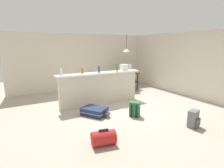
{
  "coord_description": "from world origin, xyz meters",
  "views": [
    {
      "loc": [
        -2.98,
        -4.88,
        1.95
      ],
      "look_at": [
        -0.01,
        0.36,
        0.67
      ],
      "focal_mm": 28.61,
      "sensor_mm": 36.0,
      "label": 1
    }
  ],
  "objects_px": {
    "bottle_white": "(61,72)",
    "bottle_blue": "(99,69)",
    "bottle_clear": "(130,67)",
    "dining_chair_near_partition": "(131,79)",
    "duffel_bag_red": "(104,138)",
    "pendant_lamp": "(126,50)",
    "backpack_grey": "(194,119)",
    "bottle_amber": "(82,70)",
    "backpack_green": "(135,109)",
    "bottle_green": "(117,68)",
    "dining_table": "(125,75)",
    "suitcase_flat_navy": "(95,111)",
    "grocery_bag": "(124,67)"
  },
  "relations": [
    {
      "from": "bottle_blue",
      "to": "bottle_green",
      "type": "bearing_deg",
      "value": -5.74
    },
    {
      "from": "bottle_blue",
      "to": "bottle_green",
      "type": "distance_m",
      "value": 0.66
    },
    {
      "from": "pendant_lamp",
      "to": "backpack_grey",
      "type": "distance_m",
      "value": 4.61
    },
    {
      "from": "dining_chair_near_partition",
      "to": "bottle_amber",
      "type": "bearing_deg",
      "value": -160.37
    },
    {
      "from": "duffel_bag_red",
      "to": "dining_chair_near_partition",
      "type": "bearing_deg",
      "value": 47.55
    },
    {
      "from": "bottle_white",
      "to": "bottle_amber",
      "type": "bearing_deg",
      "value": 0.39
    },
    {
      "from": "duffel_bag_red",
      "to": "backpack_green",
      "type": "bearing_deg",
      "value": 32.14
    },
    {
      "from": "backpack_green",
      "to": "pendant_lamp",
      "type": "bearing_deg",
      "value": 60.31
    },
    {
      "from": "duffel_bag_red",
      "to": "backpack_grey",
      "type": "bearing_deg",
      "value": -8.67
    },
    {
      "from": "grocery_bag",
      "to": "dining_chair_near_partition",
      "type": "height_order",
      "value": "grocery_bag"
    },
    {
      "from": "bottle_white",
      "to": "bottle_blue",
      "type": "relative_size",
      "value": 0.91
    },
    {
      "from": "pendant_lamp",
      "to": "backpack_grey",
      "type": "bearing_deg",
      "value": -101.39
    },
    {
      "from": "dining_chair_near_partition",
      "to": "duffel_bag_red",
      "type": "distance_m",
      "value": 4.63
    },
    {
      "from": "bottle_amber",
      "to": "backpack_grey",
      "type": "bearing_deg",
      "value": -57.52
    },
    {
      "from": "bottle_clear",
      "to": "dining_chair_near_partition",
      "type": "distance_m",
      "value": 1.4
    },
    {
      "from": "backpack_green",
      "to": "backpack_grey",
      "type": "height_order",
      "value": "same"
    },
    {
      "from": "bottle_amber",
      "to": "dining_chair_near_partition",
      "type": "distance_m",
      "value": 2.86
    },
    {
      "from": "bottle_amber",
      "to": "bottle_green",
      "type": "relative_size",
      "value": 0.75
    },
    {
      "from": "suitcase_flat_navy",
      "to": "backpack_green",
      "type": "height_order",
      "value": "backpack_green"
    },
    {
      "from": "pendant_lamp",
      "to": "bottle_blue",
      "type": "bearing_deg",
      "value": -144.65
    },
    {
      "from": "backpack_grey",
      "to": "bottle_blue",
      "type": "bearing_deg",
      "value": 114.13
    },
    {
      "from": "bottle_green",
      "to": "suitcase_flat_navy",
      "type": "relative_size",
      "value": 0.31
    },
    {
      "from": "duffel_bag_red",
      "to": "dining_table",
      "type": "bearing_deg",
      "value": 51.61
    },
    {
      "from": "bottle_amber",
      "to": "duffel_bag_red",
      "type": "height_order",
      "value": "bottle_amber"
    },
    {
      "from": "bottle_blue",
      "to": "dining_chair_near_partition",
      "type": "relative_size",
      "value": 0.25
    },
    {
      "from": "grocery_bag",
      "to": "pendant_lamp",
      "type": "bearing_deg",
      "value": 53.49
    },
    {
      "from": "duffel_bag_red",
      "to": "bottle_white",
      "type": "bearing_deg",
      "value": 93.94
    },
    {
      "from": "dining_chair_near_partition",
      "to": "duffel_bag_red",
      "type": "relative_size",
      "value": 1.75
    },
    {
      "from": "dining_table",
      "to": "dining_chair_near_partition",
      "type": "xyz_separation_m",
      "value": [
        0.01,
        -0.51,
        -0.13
      ]
    },
    {
      "from": "bottle_green",
      "to": "backpack_green",
      "type": "height_order",
      "value": "bottle_green"
    },
    {
      "from": "bottle_amber",
      "to": "grocery_bag",
      "type": "distance_m",
      "value": 1.61
    },
    {
      "from": "bottle_white",
      "to": "bottle_blue",
      "type": "xyz_separation_m",
      "value": [
        1.23,
        -0.06,
        0.01
      ]
    },
    {
      "from": "suitcase_flat_navy",
      "to": "bottle_clear",
      "type": "bearing_deg",
      "value": 25.29
    },
    {
      "from": "bottle_amber",
      "to": "pendant_lamp",
      "type": "xyz_separation_m",
      "value": [
        2.65,
        1.42,
        0.58
      ]
    },
    {
      "from": "bottle_green",
      "to": "grocery_bag",
      "type": "xyz_separation_m",
      "value": [
        0.38,
        0.14,
        -0.03
      ]
    },
    {
      "from": "bottle_blue",
      "to": "dining_table",
      "type": "bearing_deg",
      "value": 36.46
    },
    {
      "from": "bottle_blue",
      "to": "grocery_bag",
      "type": "height_order",
      "value": "bottle_blue"
    },
    {
      "from": "bottle_clear",
      "to": "duffel_bag_red",
      "type": "height_order",
      "value": "bottle_clear"
    },
    {
      "from": "bottle_amber",
      "to": "duffel_bag_red",
      "type": "distance_m",
      "value": 2.73
    },
    {
      "from": "bottle_amber",
      "to": "dining_table",
      "type": "distance_m",
      "value": 3.03
    },
    {
      "from": "grocery_bag",
      "to": "backpack_green",
      "type": "height_order",
      "value": "grocery_bag"
    },
    {
      "from": "bottle_amber",
      "to": "grocery_bag",
      "type": "bearing_deg",
      "value": 0.22
    },
    {
      "from": "bottle_white",
      "to": "bottle_blue",
      "type": "height_order",
      "value": "bottle_blue"
    },
    {
      "from": "bottle_blue",
      "to": "backpack_grey",
      "type": "bearing_deg",
      "value": -65.87
    },
    {
      "from": "backpack_green",
      "to": "duffel_bag_red",
      "type": "distance_m",
      "value": 1.72
    },
    {
      "from": "grocery_bag",
      "to": "pendant_lamp",
      "type": "xyz_separation_m",
      "value": [
        1.05,
        1.41,
        0.57
      ]
    },
    {
      "from": "dining_table",
      "to": "backpack_grey",
      "type": "relative_size",
      "value": 2.62
    },
    {
      "from": "bottle_clear",
      "to": "bottle_white",
      "type": "bearing_deg",
      "value": 179.42
    },
    {
      "from": "backpack_green",
      "to": "bottle_blue",
      "type": "bearing_deg",
      "value": 104.75
    },
    {
      "from": "bottle_white",
      "to": "dining_chair_near_partition",
      "type": "bearing_deg",
      "value": 15.91
    }
  ]
}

